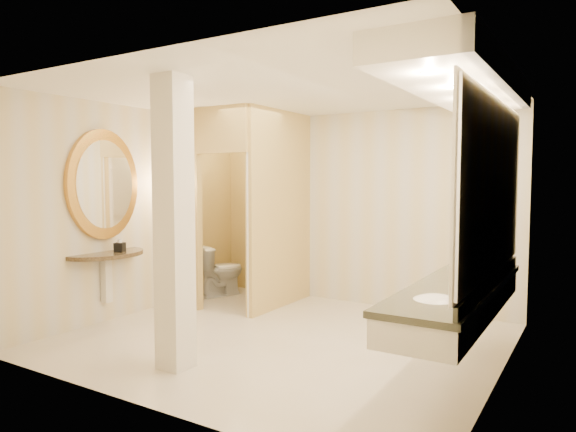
# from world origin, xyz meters

# --- Properties ---
(floor) EXTENTS (4.50, 4.50, 0.00)m
(floor) POSITION_xyz_m (0.00, 0.00, 0.00)
(floor) COLOR beige
(floor) RESTS_ON ground
(ceiling) EXTENTS (4.50, 4.50, 0.00)m
(ceiling) POSITION_xyz_m (0.00, 0.00, 2.70)
(ceiling) COLOR white
(ceiling) RESTS_ON wall_back
(wall_back) EXTENTS (4.50, 0.02, 2.70)m
(wall_back) POSITION_xyz_m (0.00, 2.00, 1.35)
(wall_back) COLOR beige
(wall_back) RESTS_ON floor
(wall_front) EXTENTS (4.50, 0.02, 2.70)m
(wall_front) POSITION_xyz_m (0.00, -2.00, 1.35)
(wall_front) COLOR beige
(wall_front) RESTS_ON floor
(wall_left) EXTENTS (0.02, 4.00, 2.70)m
(wall_left) POSITION_xyz_m (-2.25, 0.00, 1.35)
(wall_left) COLOR beige
(wall_left) RESTS_ON floor
(wall_right) EXTENTS (0.02, 4.00, 2.70)m
(wall_right) POSITION_xyz_m (2.25, 0.00, 1.35)
(wall_right) COLOR beige
(wall_right) RESTS_ON floor
(toilet_closet) EXTENTS (1.50, 1.55, 2.70)m
(toilet_closet) POSITION_xyz_m (-1.12, 0.97, 1.39)
(toilet_closet) COLOR #E6CC78
(toilet_closet) RESTS_ON floor
(wall_sconce) EXTENTS (0.14, 0.14, 0.42)m
(wall_sconce) POSITION_xyz_m (-1.93, 0.43, 1.73)
(wall_sconce) COLOR gold
(wall_sconce) RESTS_ON toilet_closet
(vanity) EXTENTS (0.75, 2.72, 2.09)m
(vanity) POSITION_xyz_m (1.98, -0.28, 1.63)
(vanity) COLOR silver
(vanity) RESTS_ON floor
(console_shelf) EXTENTS (1.03, 1.03, 1.96)m
(console_shelf) POSITION_xyz_m (-2.21, -0.56, 1.35)
(console_shelf) COLOR black
(console_shelf) RESTS_ON floor
(pillar) EXTENTS (0.27, 0.27, 2.70)m
(pillar) POSITION_xyz_m (-0.38, -1.25, 1.35)
(pillar) COLOR silver
(pillar) RESTS_ON floor
(tissue_box) EXTENTS (0.15, 0.15, 0.11)m
(tissue_box) POSITION_xyz_m (-2.04, -0.47, 0.93)
(tissue_box) COLOR black
(tissue_box) RESTS_ON console_shelf
(toilet) EXTENTS (0.64, 0.85, 0.77)m
(toilet) POSITION_xyz_m (-1.95, 1.34, 0.38)
(toilet) COLOR white
(toilet) RESTS_ON floor
(soap_bottle_a) EXTENTS (0.06, 0.06, 0.13)m
(soap_bottle_a) POSITION_xyz_m (1.93, 0.05, 0.94)
(soap_bottle_a) COLOR beige
(soap_bottle_a) RESTS_ON vanity
(soap_bottle_b) EXTENTS (0.10, 0.10, 0.13)m
(soap_bottle_b) POSITION_xyz_m (1.88, 0.01, 0.94)
(soap_bottle_b) COLOR silver
(soap_bottle_b) RESTS_ON vanity
(soap_bottle_c) EXTENTS (0.08, 0.08, 0.20)m
(soap_bottle_c) POSITION_xyz_m (1.96, -0.11, 0.98)
(soap_bottle_c) COLOR #C6B28C
(soap_bottle_c) RESTS_ON vanity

